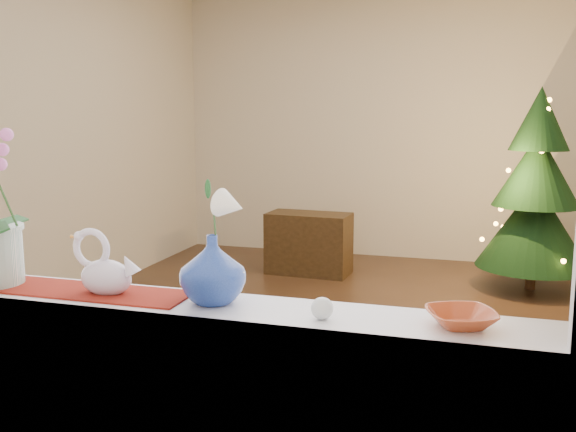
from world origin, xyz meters
name	(u,v)px	position (x,y,z in m)	size (l,w,h in m)	color
ground	(346,335)	(0.00, 0.00, 0.00)	(5.00, 5.00, 0.00)	#352215
wall_back	(398,127)	(0.00, 2.50, 1.35)	(4.50, 0.10, 2.70)	beige
wall_front	(169,165)	(0.00, -2.50, 1.35)	(4.50, 0.10, 2.70)	beige
wall_left	(52,132)	(-2.25, 0.00, 1.35)	(0.10, 5.00, 2.70)	beige
windowsill	(193,308)	(0.00, -2.37, 0.90)	(2.20, 0.26, 0.04)	white
window_frame	(171,35)	(0.00, -2.47, 1.70)	(2.22, 0.06, 1.60)	white
runner	(86,291)	(-0.38, -2.37, 0.92)	(0.70, 0.20, 0.01)	maroon
swan	(106,264)	(-0.30, -2.37, 1.02)	(0.23, 0.11, 0.20)	silver
blue_vase	(212,264)	(0.06, -2.36, 1.04)	(0.23, 0.23, 0.24)	navy
lily	(211,195)	(0.06, -2.36, 1.25)	(0.13, 0.08, 0.18)	white
paperweight	(322,308)	(0.42, -2.42, 0.95)	(0.06, 0.06, 0.06)	silver
amber_dish	(461,319)	(0.79, -2.37, 0.94)	(0.16, 0.16, 0.04)	#AD421E
xmas_tree	(536,190)	(1.27, 1.58, 0.85)	(0.93, 0.93, 1.70)	black
side_table	(309,243)	(-0.68, 1.56, 0.28)	(0.76, 0.38, 0.57)	black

